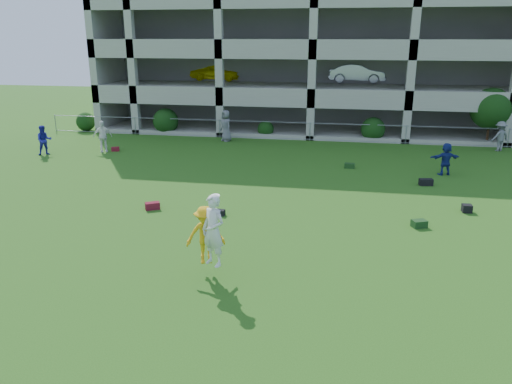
% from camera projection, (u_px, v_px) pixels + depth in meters
% --- Properties ---
extents(ground, '(100.00, 100.00, 0.00)m').
position_uv_depth(ground, '(258.00, 269.00, 14.56)').
color(ground, '#235114').
rests_on(ground, ground).
extents(bystander_a, '(1.04, 1.01, 1.69)m').
position_uv_depth(bystander_a, '(44.00, 140.00, 28.26)').
color(bystander_a, '#232096').
rests_on(bystander_a, ground).
extents(bystander_b, '(1.15, 0.95, 1.83)m').
position_uv_depth(bystander_b, '(102.00, 136.00, 29.00)').
color(bystander_b, white).
rests_on(bystander_b, ground).
extents(bystander_c, '(1.12, 1.14, 1.99)m').
position_uv_depth(bystander_c, '(226.00, 126.00, 31.97)').
color(bystander_c, slate).
rests_on(bystander_c, ground).
extents(bystander_d, '(1.54, 0.90, 1.59)m').
position_uv_depth(bystander_d, '(446.00, 159.00, 24.20)').
color(bystander_d, navy).
rests_on(bystander_d, ground).
extents(bystander_f, '(1.31, 1.11, 1.75)m').
position_uv_depth(bystander_f, '(500.00, 136.00, 29.24)').
color(bystander_f, slate).
rests_on(bystander_f, ground).
extents(bag_red_a, '(0.63, 0.54, 0.28)m').
position_uv_depth(bag_red_a, '(152.00, 206.00, 19.53)').
color(bag_red_a, '#540E1D').
rests_on(bag_red_a, ground).
extents(bag_black_b, '(0.42, 0.28, 0.22)m').
position_uv_depth(bag_black_b, '(219.00, 212.00, 18.89)').
color(bag_black_b, black).
rests_on(bag_black_b, ground).
extents(bag_green_c, '(0.60, 0.52, 0.26)m').
position_uv_depth(bag_green_c, '(419.00, 224.00, 17.71)').
color(bag_green_c, '#123314').
rests_on(bag_green_c, ground).
extents(crate_d, '(0.36, 0.36, 0.30)m').
position_uv_depth(crate_d, '(467.00, 208.00, 19.22)').
color(crate_d, black).
rests_on(crate_d, ground).
extents(bag_black_e, '(0.64, 0.40, 0.30)m').
position_uv_depth(bag_black_e, '(426.00, 182.00, 22.67)').
color(bag_black_e, black).
rests_on(bag_black_e, ground).
extents(bag_red_f, '(0.52, 0.43, 0.24)m').
position_uv_depth(bag_red_f, '(115.00, 149.00, 29.41)').
color(bag_red_f, '#530E1E').
rests_on(bag_red_f, ground).
extents(bag_green_g, '(0.53, 0.35, 0.25)m').
position_uv_depth(bag_green_g, '(349.00, 166.00, 25.64)').
color(bag_green_g, '#193D16').
rests_on(bag_green_g, ground).
extents(frisbee_contest, '(1.38, 1.20, 2.13)m').
position_uv_depth(frisbee_contest, '(208.00, 233.00, 13.76)').
color(frisbee_contest, '#ECAC15').
rests_on(frisbee_contest, ground).
extents(parking_garage, '(30.00, 14.00, 12.00)m').
position_uv_depth(parking_garage, '(321.00, 42.00, 38.75)').
color(parking_garage, '#9E998C').
rests_on(parking_garage, ground).
extents(fence, '(36.06, 0.06, 1.20)m').
position_uv_depth(fence, '(310.00, 131.00, 32.20)').
color(fence, gray).
rests_on(fence, ground).
extents(shrub_row, '(34.38, 2.52, 3.50)m').
position_uv_depth(shrub_row, '(383.00, 118.00, 31.80)').
color(shrub_row, '#163D11').
rests_on(shrub_row, ground).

